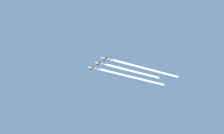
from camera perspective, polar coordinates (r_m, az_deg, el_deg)
jet_far_left at (r=391.13m, az=-0.99°, el=1.11°), size 7.88×11.48×2.76m
jet_inner_left at (r=400.24m, az=-1.84°, el=0.48°), size 7.88×11.48×2.76m
jet_center at (r=410.62m, az=-2.76°, el=-0.14°), size 7.88×11.48×2.76m
smoke_trail_far_left at (r=413.98m, az=4.45°, el=-0.30°), size 3.18×80.67×3.18m
smoke_trail_inner_left at (r=418.54m, az=2.66°, el=-0.65°), size 3.18×65.19×3.18m
smoke_trail_center at (r=432.85m, az=2.62°, el=-1.44°), size 3.18×82.29×3.18m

